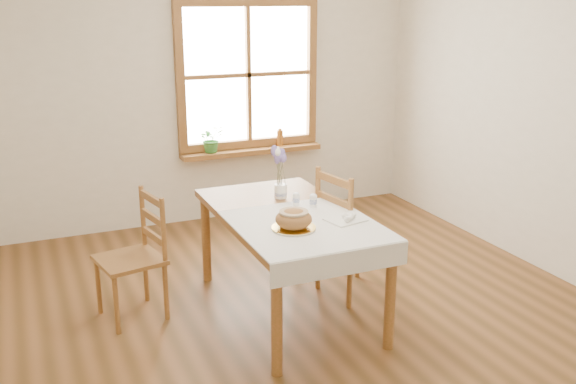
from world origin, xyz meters
name	(u,v)px	position (x,y,z in m)	size (l,w,h in m)	color
ground	(305,328)	(0.00, 0.00, 0.00)	(5.00, 5.00, 0.00)	brown
room_walls	(307,79)	(0.00, 0.00, 1.71)	(4.60, 5.10, 2.65)	white
window	(248,75)	(0.50, 2.47, 1.45)	(1.46, 0.08, 1.46)	#9A5C2F
window_sill	(252,151)	(0.50, 2.40, 0.69)	(1.46, 0.20, 0.05)	#9A5C2F
dining_table	(288,224)	(0.00, 0.30, 0.66)	(0.90, 1.60, 0.75)	#9A5C2F
table_linen	(306,226)	(0.00, 0.00, 0.76)	(0.91, 0.99, 0.01)	white
chair_left	(129,258)	(-1.05, 0.65, 0.45)	(0.42, 0.44, 0.90)	#9A5C2F
chair_right	(355,232)	(0.59, 0.39, 0.49)	(0.46, 0.48, 0.99)	#9A5C2F
bread_plate	(294,228)	(-0.11, -0.05, 0.77)	(0.28, 0.28, 0.01)	white
bread_loaf	(294,218)	(-0.11, -0.05, 0.84)	(0.24, 0.24, 0.13)	#946034
egg_napkin	(345,220)	(0.28, -0.03, 0.77)	(0.24, 0.20, 0.01)	white
eggs	(345,216)	(0.28, -0.03, 0.79)	(0.18, 0.16, 0.04)	white
salt_shaker	(296,199)	(0.11, 0.40, 0.81)	(0.05, 0.05, 0.10)	white
pepper_shaker	(313,200)	(0.20, 0.31, 0.81)	(0.05, 0.05, 0.10)	white
flower_vase	(281,192)	(0.08, 0.62, 0.80)	(0.09, 0.09, 0.10)	white
lavender_bouquet	(281,165)	(0.08, 0.62, 1.01)	(0.17, 0.17, 0.31)	#69579A
potted_plant	(211,142)	(0.08, 2.40, 0.82)	(0.24, 0.27, 0.21)	#387D32
amber_bottle	(280,137)	(0.81, 2.40, 0.81)	(0.06, 0.06, 0.18)	#A15D1D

